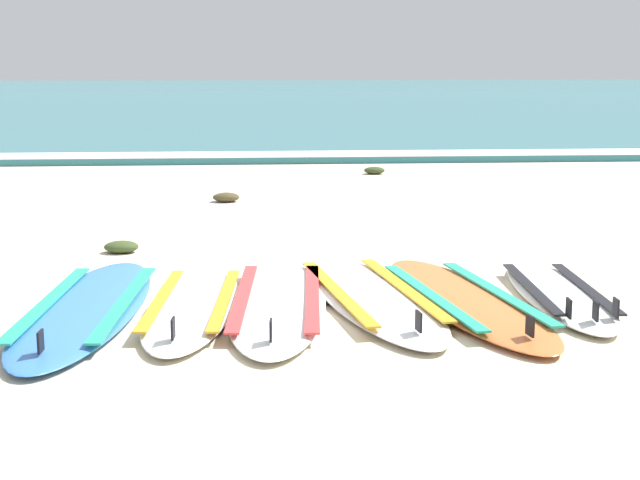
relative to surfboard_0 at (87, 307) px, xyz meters
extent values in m
plane|color=beige|center=(1.16, 0.55, -0.04)|extent=(80.00, 80.00, 0.00)
cube|color=teal|center=(1.16, 38.33, 0.01)|extent=(80.00, 60.00, 0.10)
cube|color=white|center=(1.16, 8.81, 0.02)|extent=(80.00, 0.95, 0.11)
ellipsoid|color=#3875CC|center=(0.00, 0.00, 0.00)|extent=(0.79, 2.60, 0.07)
cube|color=teal|center=(-0.23, 0.01, 0.04)|extent=(0.20, 1.80, 0.01)
cube|color=teal|center=(0.23, -0.01, 0.04)|extent=(0.20, 1.80, 0.01)
cube|color=black|center=(-0.06, -1.00, 0.09)|extent=(0.02, 0.09, 0.11)
ellipsoid|color=white|center=(0.64, 0.02, 0.00)|extent=(0.67, 2.17, 0.07)
cube|color=gold|center=(0.44, 0.03, 0.04)|extent=(0.17, 1.50, 0.01)
cube|color=gold|center=(0.83, 0.01, 0.04)|extent=(0.17, 1.50, 0.01)
cube|color=black|center=(0.58, -0.81, 0.09)|extent=(0.02, 0.09, 0.11)
ellipsoid|color=white|center=(1.15, 0.05, 0.00)|extent=(0.76, 2.43, 0.07)
cube|color=#D13838|center=(0.94, 0.06, 0.04)|extent=(0.20, 1.68, 0.01)
cube|color=#D13838|center=(1.37, 0.04, 0.04)|extent=(0.20, 1.68, 0.01)
cube|color=black|center=(1.09, -0.88, 0.09)|extent=(0.02, 0.09, 0.11)
ellipsoid|color=white|center=(1.75, 0.17, 0.00)|extent=(0.96, 2.51, 0.07)
cube|color=gold|center=(1.53, 0.14, 0.04)|extent=(0.34, 1.71, 0.01)
cube|color=gold|center=(1.97, 0.20, 0.04)|extent=(0.34, 1.71, 0.01)
cube|color=black|center=(1.89, -0.77, 0.09)|extent=(0.03, 0.09, 0.11)
ellipsoid|color=orange|center=(2.32, 0.03, 0.00)|extent=(0.96, 2.47, 0.07)
cube|color=teal|center=(2.11, -0.01, 0.04)|extent=(0.34, 1.68, 0.01)
cube|color=teal|center=(2.53, 0.06, 0.04)|extent=(0.34, 1.68, 0.01)
cube|color=black|center=(2.46, -0.90, 0.09)|extent=(0.03, 0.09, 0.11)
ellipsoid|color=white|center=(2.96, 0.13, 0.00)|extent=(0.59, 1.98, 0.07)
cube|color=black|center=(2.78, 0.14, 0.04)|extent=(0.14, 1.37, 0.01)
cube|color=black|center=(3.13, 0.12, 0.04)|extent=(0.14, 1.37, 0.01)
cube|color=black|center=(2.92, -0.63, 0.09)|extent=(0.02, 0.09, 0.11)
cube|color=black|center=(2.79, -0.56, 0.09)|extent=(0.02, 0.09, 0.11)
cube|color=black|center=(3.05, -0.58, 0.09)|extent=(0.02, 0.09, 0.11)
ellipsoid|color=#4C4228|center=(0.74, 4.57, 0.01)|extent=(0.29, 0.23, 0.10)
ellipsoid|color=#384723|center=(2.68, 7.01, 0.01)|extent=(0.28, 0.23, 0.10)
ellipsoid|color=#384723|center=(-0.03, 1.85, 0.01)|extent=(0.27, 0.22, 0.10)
camera|label=1|loc=(0.99, -5.60, 1.46)|focal=52.84mm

